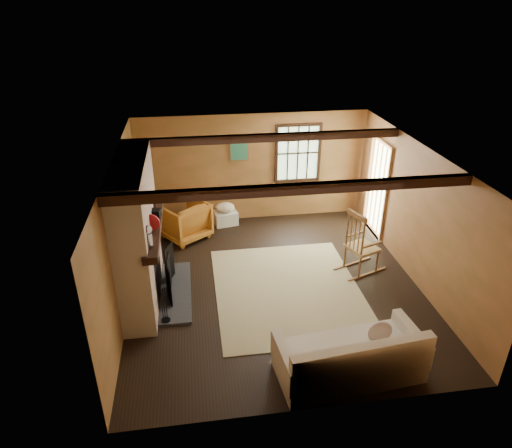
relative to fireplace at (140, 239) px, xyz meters
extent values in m
plane|color=black|center=(2.23, 0.00, -1.10)|extent=(5.50, 5.50, 0.00)
cube|color=#AD663D|center=(2.23, 2.75, 0.10)|extent=(5.00, 0.02, 2.40)
cube|color=#AD663D|center=(2.23, -2.75, 0.10)|extent=(5.00, 0.02, 2.40)
cube|color=#AD663D|center=(-0.27, 0.00, 0.10)|extent=(0.02, 5.50, 2.40)
cube|color=#AD663D|center=(4.73, 0.00, 0.10)|extent=(0.02, 5.50, 2.40)
cube|color=white|center=(2.23, 0.00, 1.30)|extent=(5.00, 5.50, 0.02)
cube|color=black|center=(2.23, -1.20, 1.23)|extent=(5.00, 0.12, 0.14)
cube|color=black|center=(2.23, 1.20, 1.23)|extent=(5.00, 0.12, 0.14)
cube|color=black|center=(3.23, 2.72, 0.40)|extent=(1.02, 0.06, 1.32)
cube|color=#C3E9B2|center=(3.23, 2.75, 0.40)|extent=(0.90, 0.01, 1.20)
cube|color=black|center=(3.23, 2.73, 0.40)|extent=(0.90, 0.03, 0.02)
cube|color=olive|center=(4.70, 1.70, -0.10)|extent=(0.06, 1.00, 2.06)
cube|color=#C3E9B2|center=(4.73, 1.70, -0.10)|extent=(0.01, 0.80, 1.85)
cube|color=olive|center=(1.93, 2.72, 0.50)|extent=(0.42, 0.03, 0.42)
cube|color=#26746C|center=(1.93, 2.71, 0.50)|extent=(0.36, 0.01, 0.36)
cube|color=#AD5142|center=(-0.02, 0.00, 0.10)|extent=(0.50, 2.20, 2.40)
cube|color=black|center=(0.05, 0.00, -0.65)|extent=(0.38, 1.00, 0.85)
cube|color=#39393E|center=(0.48, 0.00, -1.08)|extent=(0.55, 1.80, 0.05)
cube|color=black|center=(0.26, 0.00, 0.25)|extent=(0.22, 2.30, 0.12)
cube|color=black|center=(0.41, -0.30, -0.72)|extent=(0.10, 0.33, 0.67)
cube|color=black|center=(0.41, 0.04, -0.72)|extent=(0.05, 0.34, 0.67)
cube|color=black|center=(0.41, 0.39, -0.72)|extent=(0.15, 0.32, 0.67)
cylinder|color=black|center=(0.35, -0.80, -1.04)|extent=(0.15, 0.15, 0.02)
cylinder|color=black|center=(0.32, -0.83, -0.75)|extent=(0.01, 0.01, 0.61)
cylinder|color=black|center=(0.35, -0.80, -0.75)|extent=(0.01, 0.01, 0.61)
cylinder|color=black|center=(0.37, -0.77, -0.75)|extent=(0.01, 0.01, 0.61)
cylinder|color=white|center=(0.25, -0.85, 0.42)|extent=(0.10, 0.10, 0.23)
sphere|color=white|center=(0.25, -0.85, 0.59)|extent=(0.12, 0.12, 0.12)
cylinder|color=#A41218|center=(0.25, -0.32, 0.44)|extent=(0.27, 0.08, 0.27)
cube|color=black|center=(0.25, 0.15, 0.37)|extent=(0.26, 0.20, 0.13)
cylinder|color=black|center=(0.25, 0.54, 0.36)|extent=(0.09, 0.09, 0.11)
cylinder|color=black|center=(0.25, 0.60, 0.34)|extent=(0.06, 0.06, 0.07)
cube|color=tan|center=(2.43, -0.20, -1.10)|extent=(2.50, 3.00, 0.01)
cube|color=tan|center=(3.90, 0.25, -0.63)|extent=(0.63, 0.64, 0.05)
cube|color=olive|center=(3.71, 0.17, 0.07)|extent=(0.22, 0.47, 0.08)
cylinder|color=olive|center=(4.17, 0.13, -0.86)|extent=(0.04, 0.04, 0.46)
cylinder|color=olive|center=(4.02, 0.52, -0.86)|extent=(0.04, 0.04, 0.46)
cylinder|color=olive|center=(3.78, -0.02, -0.86)|extent=(0.04, 0.04, 0.46)
cylinder|color=olive|center=(3.63, 0.37, -0.86)|extent=(0.04, 0.04, 0.46)
cylinder|color=olive|center=(3.78, -0.02, -0.27)|extent=(0.04, 0.04, 0.79)
cylinder|color=olive|center=(3.63, 0.37, -0.27)|extent=(0.04, 0.04, 0.79)
cylinder|color=olive|center=(3.74, 0.07, -0.29)|extent=(0.02, 0.02, 0.65)
cylinder|color=olive|center=(3.71, 0.17, -0.29)|extent=(0.02, 0.02, 0.65)
cylinder|color=olive|center=(3.67, 0.27, -0.29)|extent=(0.02, 0.02, 0.65)
cube|color=olive|center=(3.98, 0.03, -0.45)|extent=(0.43, 0.20, 0.03)
cube|color=olive|center=(3.82, 0.46, -0.45)|extent=(0.43, 0.20, 0.03)
cube|color=olive|center=(3.98, 0.05, -1.09)|extent=(0.85, 0.36, 0.03)
cube|color=olive|center=(3.83, 0.44, -1.09)|extent=(0.85, 0.36, 0.03)
cube|color=beige|center=(2.83, -2.23, -0.89)|extent=(1.99, 1.05, 0.42)
cube|color=beige|center=(2.87, -2.59, -0.58)|extent=(1.92, 0.34, 0.53)
cube|color=beige|center=(1.93, -2.32, -0.70)|extent=(0.22, 0.87, 0.38)
cube|color=beige|center=(3.74, -2.13, -0.70)|extent=(0.22, 0.87, 0.38)
ellipsoid|color=beige|center=(3.30, -2.08, -0.58)|extent=(0.35, 0.15, 0.34)
cylinder|color=brown|center=(0.07, 2.54, -1.05)|extent=(0.37, 0.11, 0.11)
cylinder|color=brown|center=(0.19, 2.54, -1.05)|extent=(0.37, 0.11, 0.11)
cylinder|color=brown|center=(0.31, 2.54, -1.05)|extent=(0.37, 0.11, 0.11)
cylinder|color=brown|center=(0.07, 2.54, -0.94)|extent=(0.37, 0.11, 0.11)
cylinder|color=brown|center=(0.19, 2.54, -0.94)|extent=(0.37, 0.11, 0.11)
cylinder|color=brown|center=(0.31, 2.54, -0.94)|extent=(0.37, 0.11, 0.11)
cube|color=white|center=(1.58, 2.51, -0.95)|extent=(0.56, 0.47, 0.30)
ellipsoid|color=beige|center=(1.58, 2.51, -0.70)|extent=(0.49, 0.43, 0.21)
imported|color=#BF6026|center=(0.68, 2.00, -0.70)|extent=(1.21, 1.22, 0.80)
camera|label=1|loc=(0.92, -6.63, 3.55)|focal=32.00mm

